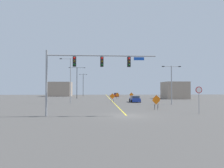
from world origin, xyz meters
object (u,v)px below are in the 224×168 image
object	(u,v)px
street_lamp_far_left	(83,83)
construction_sign_median_far	(117,95)
street_lamp_near_left	(171,81)
car_red_far	(116,95)
construction_sign_right_shoulder	(112,97)
car_blue_passing	(135,99)
construction_sign_right_lane	(131,95)
stop_sign	(199,95)
construction_sign_left_shoulder	(156,100)
street_lamp_near_right	(70,78)
street_lamp_far_right	(77,80)
construction_sign_median_near	(156,101)
traffic_signal_assembly	(87,66)

from	to	relation	value
street_lamp_far_left	construction_sign_median_far	distance (m)	25.57
street_lamp_near_left	car_red_far	world-z (taller)	street_lamp_near_left
construction_sign_right_shoulder	car_blue_passing	bearing A→B (deg)	-8.39
street_lamp_far_left	construction_sign_right_lane	world-z (taller)	street_lamp_far_left
stop_sign	car_blue_passing	world-z (taller)	stop_sign
stop_sign	construction_sign_median_far	distance (m)	34.89
street_lamp_far_left	construction_sign_left_shoulder	world-z (taller)	street_lamp_far_left
street_lamp_near_right	car_blue_passing	world-z (taller)	street_lamp_near_right
construction_sign_right_lane	street_lamp_far_left	bearing A→B (deg)	121.41
street_lamp_far_right	construction_sign_right_lane	bearing A→B (deg)	-18.22
street_lamp_far_left	construction_sign_median_near	world-z (taller)	street_lamp_far_left
street_lamp_near_right	construction_sign_median_far	bearing A→B (deg)	56.46
construction_sign_median_far	construction_sign_right_lane	xyz separation A→B (m)	(3.65, -2.30, 0.08)
street_lamp_near_right	construction_sign_left_shoulder	size ratio (longest dim) A/B	4.69
street_lamp_far_right	construction_sign_right_lane	size ratio (longest dim) A/B	4.94
street_lamp_far_right	construction_sign_left_shoulder	bearing A→B (deg)	-62.49
construction_sign_right_lane	construction_sign_right_shoulder	size ratio (longest dim) A/B	0.98
street_lamp_near_left	car_blue_passing	distance (m)	9.54
street_lamp_near_left	construction_sign_left_shoulder	distance (m)	7.82
street_lamp_near_left	street_lamp_far_right	bearing A→B (deg)	129.78
street_lamp_near_right	traffic_signal_assembly	bearing A→B (deg)	-76.41
construction_sign_left_shoulder	car_blue_passing	size ratio (longest dim) A/B	0.45
construction_sign_median_far	construction_sign_right_lane	bearing A→B (deg)	-32.19
construction_sign_median_far	construction_sign_median_near	bearing A→B (deg)	-84.64
street_lamp_near_left	construction_sign_right_shoulder	size ratio (longest dim) A/B	3.71
traffic_signal_assembly	street_lamp_far_left	distance (m)	58.20
street_lamp_near_left	construction_sign_median_far	xyz separation A→B (m)	(-8.05, 20.90, -3.14)
construction_sign_median_near	car_red_far	xyz separation A→B (m)	(-1.83, 46.06, -0.44)
stop_sign	street_lamp_far_right	distance (m)	41.30
construction_sign_median_near	construction_sign_left_shoulder	world-z (taller)	construction_sign_left_shoulder
construction_sign_right_shoulder	car_red_far	xyz separation A→B (m)	(3.15, 29.74, -0.50)
construction_sign_median_far	car_red_far	world-z (taller)	construction_sign_median_far
construction_sign_left_shoulder	car_blue_passing	bearing A→B (deg)	94.99
street_lamp_near_right	car_blue_passing	bearing A→B (deg)	10.09
street_lamp_near_left	construction_sign_median_far	size ratio (longest dim) A/B	3.98
traffic_signal_assembly	car_blue_passing	distance (m)	23.65
stop_sign	construction_sign_left_shoulder	xyz separation A→B (m)	(-2.73, 7.67, -0.96)
construction_sign_right_shoulder	street_lamp_far_left	bearing A→B (deg)	104.55
street_lamp_far_right	car_blue_passing	size ratio (longest dim) A/B	2.17
construction_sign_right_shoulder	street_lamp_far_right	bearing A→B (deg)	120.49
construction_sign_median_near	car_blue_passing	world-z (taller)	construction_sign_median_near
car_blue_passing	construction_sign_right_lane	bearing A→B (deg)	84.63
construction_sign_right_lane	construction_sign_right_shoulder	world-z (taller)	construction_sign_right_shoulder
traffic_signal_assembly	construction_sign_left_shoulder	distance (m)	13.85
construction_sign_median_far	construction_sign_left_shoulder	size ratio (longest dim) A/B	0.93
traffic_signal_assembly	street_lamp_far_right	bearing A→B (deg)	98.05
traffic_signal_assembly	street_lamp_near_right	size ratio (longest dim) A/B	1.29
construction_sign_median_near	car_blue_passing	bearing A→B (deg)	90.83
traffic_signal_assembly	construction_sign_median_near	xyz separation A→B (m)	(9.00, 5.87, -4.05)
construction_sign_median_near	construction_sign_right_lane	size ratio (longest dim) A/B	0.95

